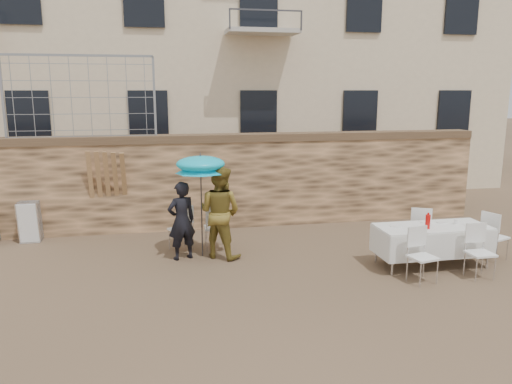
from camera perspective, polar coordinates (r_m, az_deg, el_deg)
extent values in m
plane|color=brown|center=(7.59, 0.22, -13.88)|extent=(80.00, 80.00, 0.00)
cube|color=#916C48|center=(12.00, -4.44, 1.17)|extent=(13.00, 0.50, 2.20)
imported|color=black|center=(9.79, -8.50, -3.27)|extent=(0.66, 0.54, 1.55)
imported|color=#A78A33|center=(9.82, -4.15, -2.30)|extent=(1.12, 1.09, 1.83)
cylinder|color=#3F3F44|center=(9.90, -6.23, -2.62)|extent=(0.03, 0.03, 1.69)
cone|color=#09B6D6|center=(9.71, -6.35, 2.85)|extent=(0.99, 0.99, 0.22)
cube|color=silver|center=(9.90, 19.55, -3.81)|extent=(2.10, 0.85, 0.05)
cylinder|color=silver|center=(9.27, 15.37, -7.03)|extent=(0.04, 0.04, 0.74)
cylinder|color=silver|center=(10.24, 25.00, -5.95)|extent=(0.04, 0.04, 0.74)
cylinder|color=silver|center=(9.86, 13.60, -5.81)|extent=(0.04, 0.04, 0.74)
cylinder|color=silver|center=(10.78, 22.87, -4.93)|extent=(0.04, 0.04, 0.74)
cylinder|color=red|center=(9.64, 19.04, -3.24)|extent=(0.09, 0.09, 0.26)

